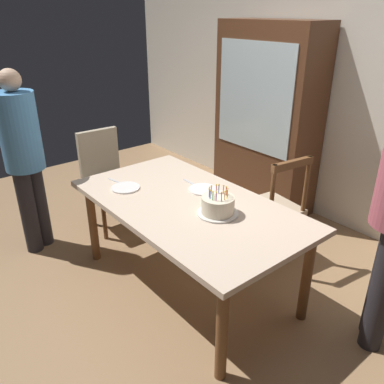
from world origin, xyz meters
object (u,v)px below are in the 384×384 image
Objects in this scene: plate_near_celebrant at (125,188)px; person_celebrant at (24,154)px; plate_far_side at (203,189)px; dining_table at (188,212)px; birthday_cake at (218,206)px; chair_spindle_back at (272,209)px; chair_upholstered at (105,174)px; china_cabinet at (267,119)px.

person_celebrant is (-0.81, -0.48, 0.16)m from plate_near_celebrant.
dining_table is at bearing -68.01° from plate_far_side.
chair_spindle_back is at bearing 100.07° from birthday_cake.
plate_far_side is 0.68m from chair_spindle_back.
dining_table is at bearing -169.71° from birthday_cake.
birthday_cake is 0.81m from plate_near_celebrant.
chair_spindle_back reaches higher than plate_far_side.
plate_near_celebrant is 0.85m from chair_upholstered.
dining_table is at bearing -0.29° from chair_upholstered.
person_celebrant is 2.36m from china_cabinet.
china_cabinet is at bearing 73.54° from person_celebrant.
birthday_cake is 1.74m from person_celebrant.
chair_spindle_back is at bearing 80.84° from dining_table.
person_celebrant reaches higher than plate_near_celebrant.
chair_upholstered is at bearing -150.45° from chair_spindle_back.
chair_upholstered is (-1.28, 0.01, -0.12)m from dining_table.
dining_table is at bearing -99.16° from chair_spindle_back.
china_cabinet reaches higher than plate_near_celebrant.
birthday_cake is 0.84m from chair_spindle_back.
plate_far_side is 1.53m from person_celebrant.
dining_table is at bearing 28.30° from person_celebrant.
dining_table is 8.13× the size of plate_near_celebrant.
dining_table is 1.88× the size of chair_upholstered.
plate_near_celebrant is at bearing -121.15° from chair_spindle_back.
plate_far_side is 0.23× the size of chair_spindle_back.
person_celebrant reaches higher than plate_far_side.
chair_upholstered reaches higher than dining_table.
dining_table is 1.88× the size of chair_spindle_back.
plate_near_celebrant is at bearing -155.76° from dining_table.
chair_spindle_back is 0.60× the size of person_celebrant.
birthday_cake is at bearing 1.54° from chair_upholstered.
plate_near_celebrant is at bearing -132.26° from plate_far_side.
china_cabinet is (-0.54, 1.34, 0.22)m from plate_far_side.
chair_spindle_back is 1.18m from china_cabinet.
birthday_cake reaches higher than plate_far_side.
chair_upholstered is at bearing 179.71° from dining_table.
chair_upholstered is at bearing 163.94° from plate_near_celebrant.
chair_spindle_back is at bearing -44.46° from china_cabinet.
birthday_cake is 1.57m from chair_upholstered.
chair_upholstered is (-1.55, -0.04, -0.26)m from birthday_cake.
birthday_cake is 0.29× the size of chair_spindle_back.
plate_near_celebrant is 0.23× the size of chair_upholstered.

